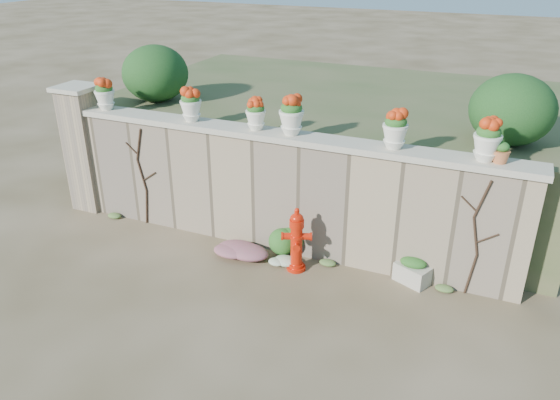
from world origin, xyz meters
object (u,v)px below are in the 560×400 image
at_px(planter_box, 412,271).
at_px(urn_pot_0, 105,94).
at_px(terracotta_pot, 501,153).
at_px(fire_hydrant, 297,240).

xyz_separation_m(planter_box, urn_pot_0, (-5.87, 0.25, 2.18)).
bearing_deg(terracotta_pot, fire_hydrant, -167.60).
bearing_deg(urn_pot_0, terracotta_pot, -0.00).
relative_size(urn_pot_0, terracotta_pot, 1.95).
bearing_deg(fire_hydrant, terracotta_pot, -9.17).
bearing_deg(fire_hydrant, planter_box, -10.27).
xyz_separation_m(fire_hydrant, urn_pot_0, (-4.05, 0.61, 1.82)).
bearing_deg(planter_box, terracotta_pot, 38.48).
bearing_deg(fire_hydrant, urn_pot_0, 149.79).
height_order(fire_hydrant, terracotta_pot, terracotta_pot).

